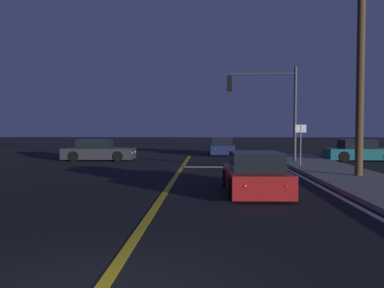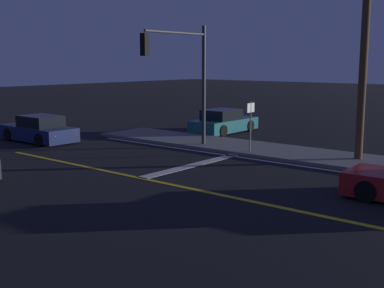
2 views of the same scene
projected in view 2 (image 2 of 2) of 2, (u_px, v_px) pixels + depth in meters
name	position (u px, v px, depth m)	size (l,w,h in m)	color
lane_line_center	(355.00, 223.00, 12.39)	(0.20, 30.94, 0.01)	gold
stop_bar	(192.00, 165.00, 19.30)	(5.64, 0.50, 0.01)	silver
car_parked_curb_teal	(223.00, 122.00, 28.22)	(4.44, 1.98, 1.34)	#195960
car_mid_block_navy	(39.00, 130.00, 25.03)	(1.88, 4.53, 1.34)	navy
traffic_signal_near_right	(183.00, 67.00, 21.77)	(4.06, 0.28, 5.63)	#38383D
utility_pole_right	(365.00, 41.00, 19.14)	(1.49, 0.31, 9.26)	#4C3823
street_sign_corner	(250.00, 119.00, 21.26)	(0.56, 0.06, 2.30)	slate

